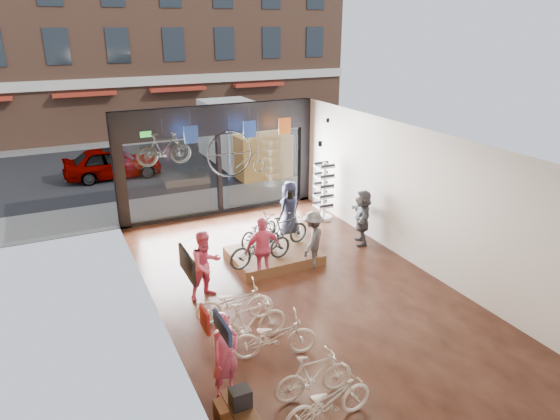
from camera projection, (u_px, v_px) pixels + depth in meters
ground_plane at (299, 288)px, 12.74m from camera, size 7.00×12.00×0.04m
ceiling at (301, 140)px, 11.39m from camera, size 7.00×12.00×0.04m
wall_left at (154, 244)px, 10.64m from camera, size 0.04×12.00×3.80m
wall_right at (415, 197)px, 13.49m from camera, size 0.04×12.00×3.80m
wall_back at (500, 360)px, 6.99m from camera, size 7.00×0.04×3.80m
storefront at (219, 160)px, 17.13m from camera, size 7.00×0.26×3.80m
exit_sign at (146, 134)px, 15.65m from camera, size 0.35×0.06×0.18m
street_road at (162, 156)px, 25.39m from camera, size 30.00×18.00×0.02m
sidewalk_near at (210, 200)px, 18.79m from camera, size 30.00×2.40×0.12m
sidewalk_far at (146, 139)px, 28.74m from camera, size 30.00×2.00×0.12m
opposite_building at (125, 10)px, 28.41m from camera, size 26.00×5.00×14.00m
street_car at (113, 162)px, 21.49m from camera, size 4.05×1.63×1.38m
box_truck at (245, 138)px, 22.73m from camera, size 2.37×7.10×2.80m
floor_bike_0 at (328, 401)px, 8.28m from camera, size 1.70×0.65×0.88m
floor_bike_1 at (314, 375)px, 8.86m from camera, size 1.54×0.54×0.91m
floor_bike_2 at (274, 337)px, 9.96m from camera, size 1.82×1.02×0.90m
floor_bike_3 at (249, 323)px, 10.31m from camera, size 1.74×0.57×1.03m
floor_bike_4 at (235, 303)px, 11.14m from camera, size 1.83×0.96×0.92m
display_platform at (274, 256)px, 14.09m from camera, size 2.40×1.80×0.30m
display_bike_left at (260, 247)px, 13.16m from camera, size 1.94×0.94×0.98m
display_bike_mid at (285, 231)px, 14.15m from camera, size 1.68×0.76×0.97m
display_bike_right at (259, 230)px, 14.43m from camera, size 1.64×1.21×0.82m
customer_0 at (225, 355)px, 8.78m from camera, size 0.73×0.62×1.68m
customer_1 at (206, 265)px, 12.00m from camera, size 0.99×0.86×1.74m
customer_2 at (263, 248)px, 12.92m from camera, size 1.00×0.43×1.70m
customer_3 at (313, 239)px, 13.55m from camera, size 1.17×1.15×1.62m
customer_4 at (290, 209)px, 15.60m from camera, size 1.01×0.86×1.76m
customer_5 at (362, 217)px, 14.99m from camera, size 1.16×1.64×1.70m
sunglasses_rack at (324, 191)px, 16.82m from camera, size 0.61×0.51×2.01m
wall_merch at (215, 359)px, 7.95m from camera, size 0.40×2.40×2.60m
penny_farthing at (239, 154)px, 15.47m from camera, size 1.82×0.06×1.45m
hung_bike at (164, 149)px, 14.34m from camera, size 1.59×0.46×0.95m
jersey_left at (191, 135)px, 15.59m from camera, size 0.45×0.03×0.55m
jersey_mid at (250, 129)px, 16.39m from camera, size 0.45×0.03×0.55m
jersey_right at (285, 126)px, 16.92m from camera, size 0.45×0.03×0.55m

